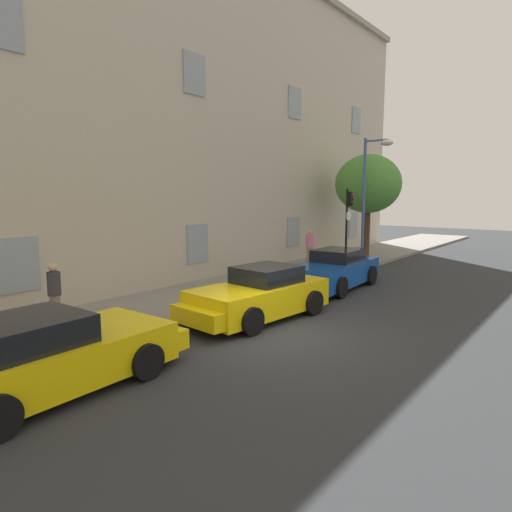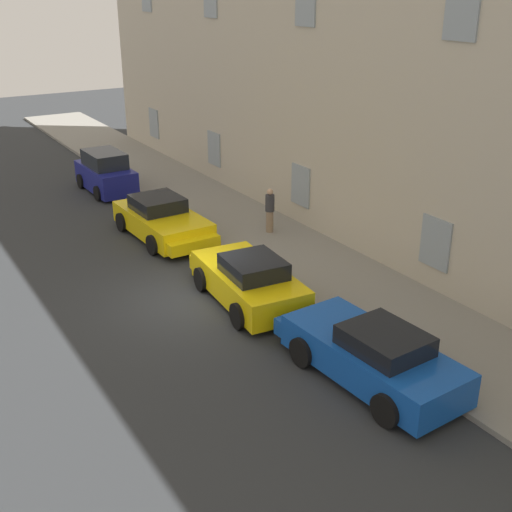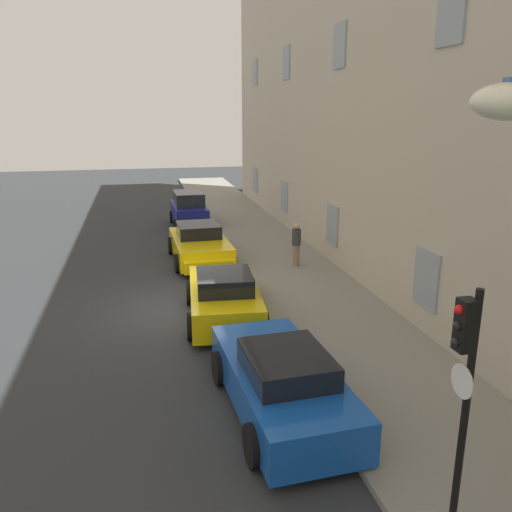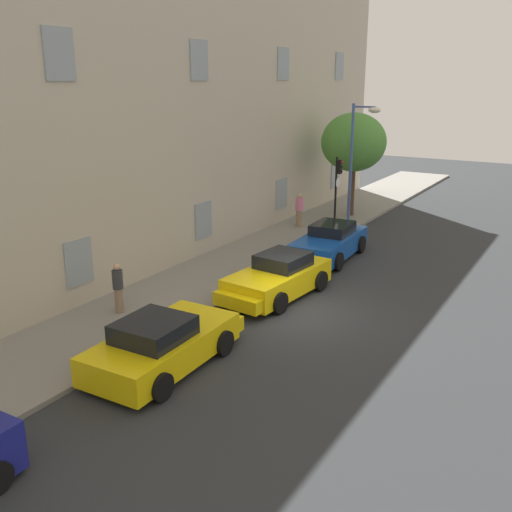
# 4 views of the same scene
# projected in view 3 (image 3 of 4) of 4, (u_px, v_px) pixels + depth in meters

# --- Properties ---
(ground_plane) EXTENTS (80.00, 80.00, 0.00)m
(ground_plane) POSITION_uv_depth(u_px,v_px,m) (178.00, 309.00, 15.57)
(ground_plane) COLOR #2B2D30
(sidewalk) EXTENTS (60.00, 3.80, 0.14)m
(sidewalk) POSITION_uv_depth(u_px,v_px,m) (313.00, 296.00, 16.44)
(sidewalk) COLOR gray
(sidewalk) RESTS_ON ground
(building_facade) EXTENTS (42.04, 4.65, 13.69)m
(building_facade) POSITION_uv_depth(u_px,v_px,m) (447.00, 71.00, 15.43)
(building_facade) COLOR #BCB29E
(building_facade) RESTS_ON ground
(sportscar_red_lead) EXTENTS (4.79, 2.34, 1.43)m
(sportscar_red_lead) POSITION_uv_depth(u_px,v_px,m) (201.00, 246.00, 20.28)
(sportscar_red_lead) COLOR yellow
(sportscar_red_lead) RESTS_ON ground
(sportscar_yellow_flank) EXTENTS (4.70, 2.38, 1.46)m
(sportscar_yellow_flank) POSITION_uv_depth(u_px,v_px,m) (223.00, 296.00, 14.85)
(sportscar_yellow_flank) COLOR yellow
(sportscar_yellow_flank) RESTS_ON ground
(sportscar_white_middle) EXTENTS (5.01, 2.28, 1.43)m
(sportscar_white_middle) POSITION_uv_depth(u_px,v_px,m) (278.00, 378.00, 10.28)
(sportscar_white_middle) COLOR #144CB2
(sportscar_white_middle) RESTS_ON ground
(hatchback_parked) EXTENTS (3.61, 1.85, 1.78)m
(hatchback_parked) POSITION_uv_depth(u_px,v_px,m) (189.00, 211.00, 26.45)
(hatchback_parked) COLOR navy
(hatchback_parked) RESTS_ON ground
(traffic_light) EXTENTS (0.44, 0.36, 3.59)m
(traffic_light) POSITION_uv_depth(u_px,v_px,m) (464.00, 377.00, 6.40)
(traffic_light) COLOR black
(traffic_light) RESTS_ON sidewalk
(pedestrian_admiring) EXTENTS (0.36, 0.36, 1.62)m
(pedestrian_admiring) POSITION_uv_depth(u_px,v_px,m) (296.00, 244.00, 19.26)
(pedestrian_admiring) COLOR #8C7259
(pedestrian_admiring) RESTS_ON sidewalk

